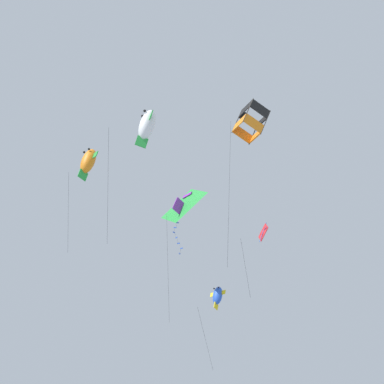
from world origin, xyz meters
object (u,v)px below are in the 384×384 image
(kite_diamond_far_centre, at_px, (263,233))
(kite_fish_upper_right, at_px, (218,296))
(kite_fish_highest, at_px, (147,125))
(kite_box_mid_left, at_px, (251,122))
(kite_fish_near_right, at_px, (88,161))
(kite_delta_near_left, at_px, (183,206))

(kite_diamond_far_centre, distance_m, kite_fish_upper_right, 5.30)
(kite_fish_highest, distance_m, kite_box_mid_left, 6.45)
(kite_diamond_far_centre, bearing_deg, kite_fish_near_right, 59.29)
(kite_box_mid_left, relative_size, kite_fish_upper_right, 1.96)
(kite_box_mid_left, xyz_separation_m, kite_delta_near_left, (3.14, -4.51, -3.66))
(kite_fish_near_right, bearing_deg, kite_box_mid_left, -145.36)
(kite_fish_upper_right, bearing_deg, kite_diamond_far_centre, 158.99)
(kite_fish_highest, xyz_separation_m, kite_delta_near_left, (-3.09, -5.15, -2.13))
(kite_fish_highest, xyz_separation_m, kite_fish_near_right, (2.84, -4.75, 0.03))
(kite_fish_highest, relative_size, kite_fish_upper_right, 1.48)
(kite_fish_highest, height_order, kite_delta_near_left, kite_fish_highest)
(kite_diamond_far_centre, relative_size, kite_delta_near_left, 0.54)
(kite_fish_upper_right, bearing_deg, kite_box_mid_left, 139.72)
(kite_diamond_far_centre, relative_size, kite_fish_upper_right, 0.87)
(kite_diamond_far_centre, bearing_deg, kite_delta_near_left, 46.67)
(kite_diamond_far_centre, height_order, kite_fish_upper_right, kite_diamond_far_centre)
(kite_box_mid_left, bearing_deg, kite_fish_near_right, 50.97)
(kite_fish_upper_right, xyz_separation_m, kite_delta_near_left, (2.83, 2.72, 4.66))
(kite_diamond_far_centre, xyz_separation_m, kite_fish_near_right, (10.47, -1.17, 4.22))
(kite_diamond_far_centre, xyz_separation_m, kite_fish_upper_right, (1.71, -4.28, -2.60))
(kite_box_mid_left, bearing_deg, kite_fish_highest, 81.19)
(kite_box_mid_left, height_order, kite_fish_near_right, kite_box_mid_left)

